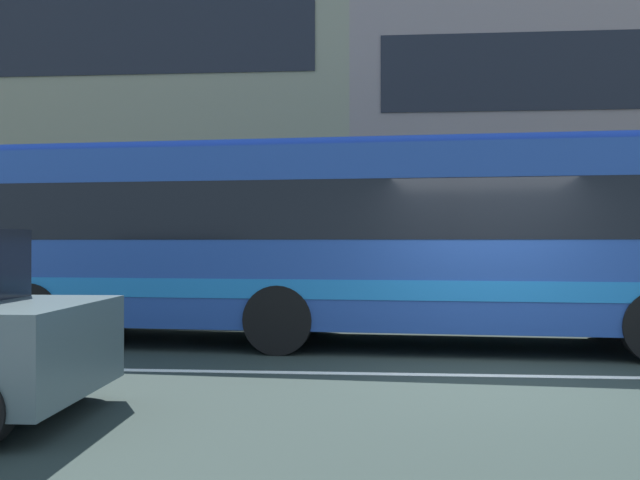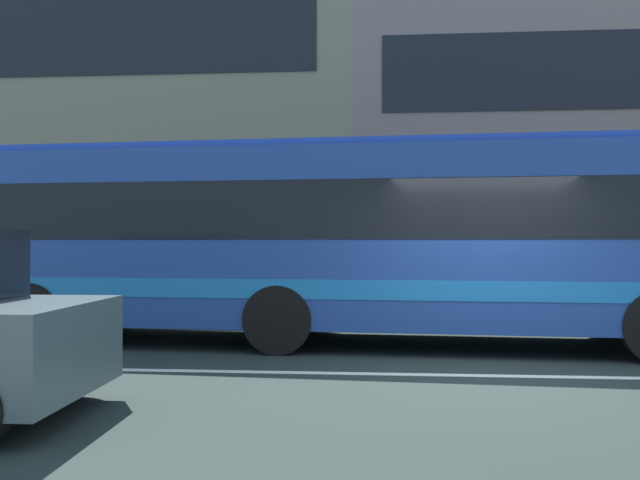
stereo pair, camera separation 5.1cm
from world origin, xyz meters
name	(u,v)px [view 1 (the left image)]	position (x,y,z in m)	size (l,w,h in m)	color
ground_plane	(498,376)	(0.00, 0.00, 0.00)	(160.00, 160.00, 0.00)	#232D29
lane_centre_line	(498,376)	(0.00, 0.00, 0.00)	(60.00, 0.16, 0.01)	silver
hedge_row_far	(584,301)	(2.94, 6.29, 0.38)	(14.36, 1.10, 0.77)	#1F5F2A
apartment_block_left	(31,106)	(-14.70, 16.73, 6.89)	(25.05, 11.06, 13.78)	gray
transit_bus	(335,235)	(-2.11, 2.47, 1.73)	(11.14, 3.33, 3.13)	navy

